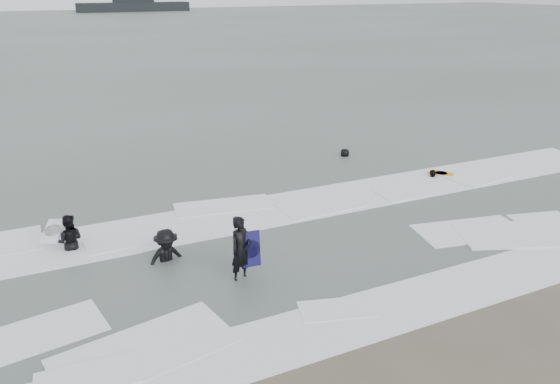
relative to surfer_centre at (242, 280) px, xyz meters
name	(u,v)px	position (x,y,z in m)	size (l,w,h in m)	color
ground	(366,300)	(2.40, -2.18, 0.00)	(320.00, 320.00, 0.00)	brown
sea	(69,34)	(2.40, 77.82, 0.06)	(320.00, 320.00, 0.00)	#47544C
surfer_centre	(242,280)	(0.00, 0.00, 0.00)	(0.66, 0.44, 1.82)	black
surfer_wading	(71,250)	(-3.89, 3.71, 0.00)	(0.80, 0.62, 1.65)	black
surfer_breaker	(167,263)	(-1.54, 1.75, 0.00)	(1.20, 0.69, 1.86)	black
surfer_right_near	(432,179)	(9.72, 4.22, 0.00)	(0.89, 0.37, 1.52)	black
surfer_right_far	(345,157)	(8.04, 8.14, 0.00)	(0.75, 0.49, 1.53)	black
surf_foam	(298,239)	(2.40, 1.52, 0.04)	(30.03, 9.06, 0.09)	white
bodyboards	(271,211)	(2.09, 2.81, 0.50)	(15.40, 4.94, 1.25)	#110E42
vessel_horizon	(134,6)	(24.34, 142.49, 1.46)	(28.86, 5.15, 3.92)	black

